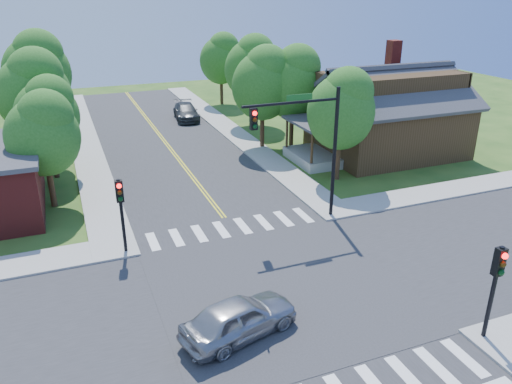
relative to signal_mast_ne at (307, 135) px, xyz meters
name	(u,v)px	position (x,y,z in m)	size (l,w,h in m)	color
ground	(280,290)	(-3.91, -5.59, -4.85)	(100.00, 100.00, 0.00)	#274F18
road_ns	(280,289)	(-3.91, -5.59, -4.83)	(10.00, 90.00, 0.04)	#2D2D30
road_ew	(280,289)	(-3.91, -5.59, -4.83)	(90.00, 10.00, 0.04)	#2D2D30
intersection_patch	(280,290)	(-3.91, -5.59, -4.85)	(10.20, 10.20, 0.06)	#2D2D30
sidewalk_ne	(379,145)	(11.90, 10.23, -4.78)	(40.00, 40.00, 0.14)	#9E9B93
crosswalk_north	(232,228)	(-3.91, 0.61, -4.80)	(8.85, 2.00, 0.01)	white
centerline	(280,289)	(-3.91, -5.59, -4.80)	(0.30, 90.00, 0.01)	yellow
signal_mast_ne	(307,135)	(0.00, 0.00, 0.00)	(5.30, 0.42, 7.20)	black
signal_pole_se	(497,276)	(1.69, -11.21, -2.19)	(0.34, 0.42, 3.80)	black
signal_pole_nw	(121,203)	(-9.51, -0.01, -2.19)	(0.34, 0.42, 3.80)	black
house_ne	(387,110)	(11.19, 8.65, -1.52)	(13.05, 8.80, 7.11)	#362513
tree_e_a	(343,107)	(5.02, 4.90, -0.01)	(4.34, 4.13, 7.39)	#382314
tree_e_b	(294,80)	(5.30, 12.58, 0.38)	(4.70, 4.46, 7.99)	#382314
tree_e_c	(252,66)	(4.82, 20.07, 0.48)	(4.79, 4.55, 8.13)	#382314
tree_e_d	(222,57)	(4.94, 29.31, 0.09)	(4.43, 4.21, 7.54)	#382314
tree_w_a	(44,132)	(-12.52, 7.15, -0.37)	(4.02, 3.82, 6.84)	#382314
tree_w_b	(34,90)	(-12.94, 14.63, 0.59)	(4.88, 4.64, 8.30)	#382314
tree_w_c	(38,68)	(-12.74, 22.00, 0.97)	(5.23, 4.97, 8.89)	#382314
tree_w_d	(43,72)	(-12.64, 31.80, -0.81)	(3.63, 3.45, 6.17)	#382314
tree_house	(264,81)	(3.04, 13.13, 0.37)	(4.69, 4.45, 7.97)	#382314
tree_bldg	(48,111)	(-12.27, 12.12, -0.36)	(4.04, 3.83, 6.86)	#382314
car_silver	(239,318)	(-6.52, -7.76, -4.09)	(4.78, 2.91, 1.52)	#9EA0A5
car_dgrey	(186,112)	(-0.41, 24.06, -4.11)	(2.62, 5.30, 1.48)	#313537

